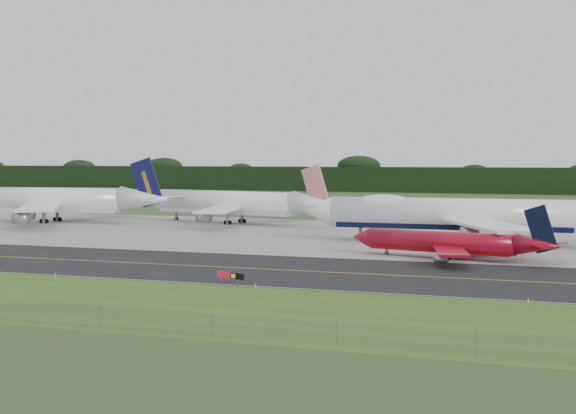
% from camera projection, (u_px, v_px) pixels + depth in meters
% --- Properties ---
extents(ground, '(600.00, 600.00, 0.00)m').
position_uv_depth(ground, '(306.00, 267.00, 121.92)').
color(ground, '#364E24').
rests_on(ground, ground).
extents(grass_verge, '(400.00, 30.00, 0.01)m').
position_uv_depth(grass_verge, '(211.00, 308.00, 88.84)').
color(grass_verge, '#285719').
rests_on(grass_verge, ground).
extents(taxiway, '(400.00, 32.00, 0.02)m').
position_uv_depth(taxiway, '(298.00, 271.00, 118.14)').
color(taxiway, black).
rests_on(taxiway, ground).
extents(apron, '(400.00, 78.00, 0.01)m').
position_uv_depth(apron, '(378.00, 236.00, 170.14)').
color(apron, gray).
rests_on(apron, ground).
extents(taxiway_centreline, '(400.00, 0.40, 0.00)m').
position_uv_depth(taxiway_centreline, '(298.00, 271.00, 118.14)').
color(taxiway_centreline, gold).
rests_on(taxiway_centreline, taxiway).
extents(taxiway_edge_line, '(400.00, 0.25, 0.00)m').
position_uv_depth(taxiway_edge_line, '(261.00, 287.00, 103.49)').
color(taxiway_edge_line, silver).
rests_on(taxiway_edge_line, taxiway).
extents(perimeter_fence, '(320.00, 0.10, 320.00)m').
position_uv_depth(perimeter_fence, '(155.00, 321.00, 76.48)').
color(perimeter_fence, slate).
rests_on(perimeter_fence, ground).
extents(horizon_treeline, '(700.00, 25.00, 12.00)m').
position_uv_depth(horizon_treeline, '(478.00, 181.00, 380.39)').
color(horizon_treeline, black).
rests_on(horizon_treeline, ground).
extents(jet_ba_747, '(65.83, 54.62, 16.58)m').
position_uv_depth(jet_ba_747, '(464.00, 215.00, 154.63)').
color(jet_ba_747, white).
rests_on(jet_ba_747, ground).
extents(jet_red_737, '(34.90, 28.00, 9.48)m').
position_uv_depth(jet_red_737, '(451.00, 243.00, 131.65)').
color(jet_red_737, maroon).
rests_on(jet_red_737, ground).
extents(jet_navy_gold, '(65.07, 56.34, 16.78)m').
position_uv_depth(jet_navy_gold, '(50.00, 201.00, 205.92)').
color(jet_navy_gold, white).
rests_on(jet_navy_gold, ground).
extents(jet_star_tail, '(57.25, 47.07, 15.21)m').
position_uv_depth(jet_star_tail, '(234.00, 204.00, 202.05)').
color(jet_star_tail, white).
rests_on(jet_star_tail, ground).
extents(taxiway_sign, '(4.36, 1.53, 1.51)m').
position_uv_depth(taxiway_sign, '(230.00, 276.00, 106.01)').
color(taxiway_sign, slate).
rests_on(taxiway_sign, ground).
extents(edge_marker_left, '(0.16, 0.16, 0.50)m').
position_uv_depth(edge_marker_left, '(55.00, 275.00, 112.26)').
color(edge_marker_left, yellow).
rests_on(edge_marker_left, ground).
extents(edge_marker_center, '(0.16, 0.16, 0.50)m').
position_uv_depth(edge_marker_center, '(255.00, 286.00, 102.65)').
color(edge_marker_center, yellow).
rests_on(edge_marker_center, ground).
extents(edge_marker_right, '(0.16, 0.16, 0.50)m').
position_uv_depth(edge_marker_right, '(528.00, 301.00, 91.90)').
color(edge_marker_right, yellow).
rests_on(edge_marker_right, ground).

